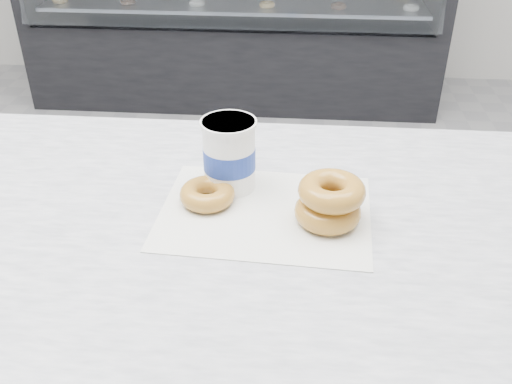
% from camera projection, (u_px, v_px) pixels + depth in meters
% --- Properties ---
extents(ground, '(5.00, 5.00, 0.00)m').
position_uv_depth(ground, '(166.00, 335.00, 1.91)').
color(ground, gray).
rests_on(ground, ground).
extents(display_case, '(2.40, 0.74, 1.25)m').
position_uv_depth(display_case, '(236.00, 16.00, 3.43)').
color(display_case, black).
rests_on(display_case, ground).
extents(wax_paper, '(0.35, 0.28, 0.00)m').
position_uv_depth(wax_paper, '(265.00, 212.00, 0.93)').
color(wax_paper, silver).
rests_on(wax_paper, counter).
extents(donut_single, '(0.12, 0.12, 0.03)m').
position_uv_depth(donut_single, '(207.00, 194.00, 0.95)').
color(donut_single, gold).
rests_on(donut_single, wax_paper).
extents(donut_stack, '(0.13, 0.13, 0.07)m').
position_uv_depth(donut_stack, '(330.00, 201.00, 0.89)').
color(donut_stack, gold).
rests_on(donut_stack, wax_paper).
extents(coffee_cup, '(0.11, 0.11, 0.13)m').
position_uv_depth(coffee_cup, '(229.00, 154.00, 0.96)').
color(coffee_cup, white).
rests_on(coffee_cup, counter).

